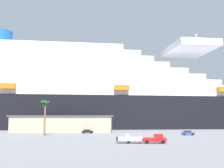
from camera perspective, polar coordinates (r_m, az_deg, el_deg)
name	(u,v)px	position (r m, az deg, el deg)	size (l,w,h in m)	color
ground_plane	(119,132)	(120.34, 1.52, -10.07)	(600.00, 600.00, 0.00)	gray
cruise_ship	(63,96)	(159.53, -10.17, -2.42)	(297.61, 63.13, 63.96)	black
terminal_building	(64,124)	(123.81, -10.06, -8.22)	(44.97, 21.43, 7.14)	#B7A88C
pickup_truck	(155,139)	(66.29, 9.07, -11.32)	(5.68, 2.46, 2.20)	red
small_boat_on_trailer	(132,139)	(65.77, 4.32, -11.49)	(7.66, 2.33, 2.15)	#595960
palm_tree	(45,107)	(98.82, -13.87, -4.71)	(3.44, 3.41, 12.25)	brown
parked_car_blue_suv	(188,133)	(101.27, 15.66, -9.85)	(4.54, 2.41, 1.58)	#264C99
parked_car_black_coupe	(87,131)	(109.64, -5.19, -9.87)	(4.51, 2.18, 1.58)	black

